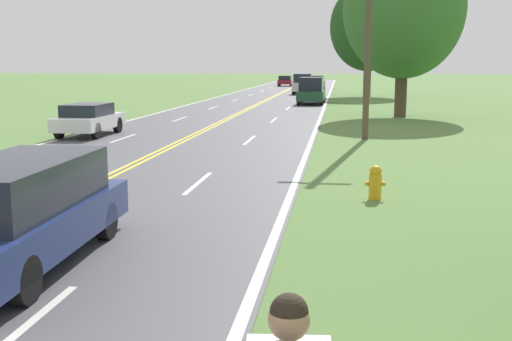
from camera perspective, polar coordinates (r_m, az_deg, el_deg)
The scene contains 10 objects.
fire_hydrant at distance 14.04m, azimuth 10.56°, elevation -1.02°, with size 0.43×0.27×0.75m.
utility_pole_midground at distance 25.13m, azimuth 9.99°, elevation 14.32°, with size 1.80×0.24×9.85m.
tree_mid_treeline at distance 36.49m, azimuth 13.01°, elevation 13.85°, with size 6.55×6.55×9.63m.
tree_right_cluster at distance 58.59m, azimuth 9.98°, elevation 12.47°, with size 6.76×6.76×10.03m.
car_dark_blue_van_approaching at distance 9.81m, azimuth -20.33°, elevation -3.35°, with size 1.84×4.83×1.54m.
car_white_sedan_mid_near at distance 26.95m, azimuth -14.64°, elevation 4.47°, with size 1.70×3.98×1.31m.
car_dark_green_van_mid_far at distance 47.22m, azimuth 4.95°, elevation 7.12°, with size 1.92×4.86×1.94m.
car_silver_suv_receding at distance 62.77m, azimuth 4.19°, elevation 7.72°, with size 1.85×4.64×1.95m.
car_dark_grey_hatchback_distant at distance 74.84m, azimuth 5.41°, elevation 7.83°, with size 1.91×4.09×1.56m.
car_maroon_hatchback_horizon at distance 85.45m, azimuth 2.61°, elevation 8.00°, with size 1.83×3.60×1.38m.
Camera 1 is at (5.91, 1.36, 2.89)m, focal length 45.00 mm.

